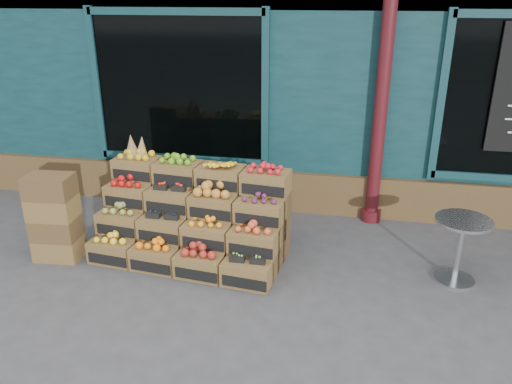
# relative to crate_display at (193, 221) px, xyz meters

# --- Properties ---
(ground) EXTENTS (60.00, 60.00, 0.00)m
(ground) POSITION_rel_crate_display_xyz_m (0.97, -0.64, -0.43)
(ground) COLOR #3E3E40
(ground) RESTS_ON ground
(shop_facade) EXTENTS (12.00, 6.24, 4.80)m
(shop_facade) POSITION_rel_crate_display_xyz_m (0.97, 4.47, 1.96)
(shop_facade) COLOR #103338
(shop_facade) RESTS_ON ground
(crate_display) EXTENTS (2.34, 1.32, 1.40)m
(crate_display) POSITION_rel_crate_display_xyz_m (0.00, 0.00, 0.00)
(crate_display) COLOR brown
(crate_display) RESTS_ON ground
(spare_crates) EXTENTS (0.56, 0.41, 1.06)m
(spare_crates) POSITION_rel_crate_display_xyz_m (-1.58, -0.42, 0.10)
(spare_crates) COLOR brown
(spare_crates) RESTS_ON ground
(bistro_table) EXTENTS (0.60, 0.60, 0.76)m
(bistro_table) POSITION_rel_crate_display_xyz_m (3.07, -0.06, 0.04)
(bistro_table) COLOR #B2B4B9
(bistro_table) RESTS_ON ground
(shopkeeper) EXTENTS (0.85, 0.68, 2.04)m
(shopkeeper) POSITION_rel_crate_display_xyz_m (-0.32, 2.28, 0.59)
(shopkeeper) COLOR #14471F
(shopkeeper) RESTS_ON ground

